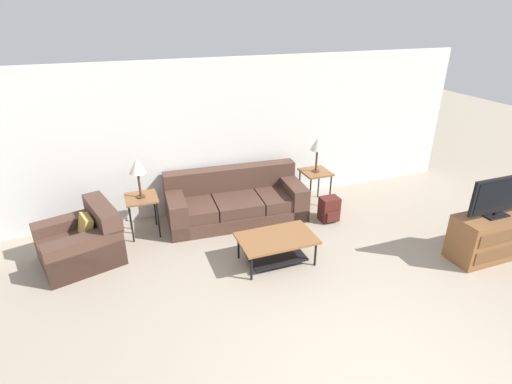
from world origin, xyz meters
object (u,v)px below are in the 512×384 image
(table_lamp_left, at_px, (137,167))
(backpack, at_px, (329,209))
(side_table_left, at_px, (142,201))
(television, at_px, (501,196))
(tv_console, at_px, (489,236))
(armchair, at_px, (83,242))
(coffee_table, at_px, (277,244))
(couch, at_px, (235,202))
(table_lamp_right, at_px, (317,145))
(side_table_right, at_px, (315,175))

(table_lamp_left, height_order, backpack, table_lamp_left)
(table_lamp_left, bearing_deg, side_table_left, -116.57)
(television, bearing_deg, tv_console, -90.00)
(tv_console, bearing_deg, backpack, 131.99)
(armchair, relative_size, side_table_left, 1.92)
(armchair, distance_m, coffee_table, 2.76)
(couch, bearing_deg, tv_console, -38.38)
(table_lamp_right, distance_m, television, 2.86)
(couch, height_order, table_lamp_left, table_lamp_left)
(table_lamp_right, bearing_deg, television, -57.78)
(side_table_left, xyz_separation_m, table_lamp_left, (0.00, 0.00, 0.57))
(side_table_right, xyz_separation_m, tv_console, (1.52, -2.42, -0.23))
(armchair, bearing_deg, side_table_left, 27.00)
(side_table_right, xyz_separation_m, table_lamp_left, (-3.05, 0.00, 0.57))
(table_lamp_right, bearing_deg, table_lamp_left, 180.00)
(table_lamp_right, bearing_deg, backpack, -95.38)
(side_table_left, distance_m, backpack, 3.08)
(couch, xyz_separation_m, side_table_left, (-1.53, 0.01, 0.28))
(coffee_table, distance_m, television, 3.13)
(side_table_right, distance_m, tv_console, 2.87)
(coffee_table, distance_m, side_table_right, 2.04)
(couch, height_order, backpack, couch)
(couch, height_order, coffee_table, couch)
(side_table_left, bearing_deg, tv_console, -27.85)
(side_table_left, height_order, table_lamp_left, table_lamp_left)
(side_table_left, xyz_separation_m, side_table_right, (3.05, 0.00, 0.00))
(table_lamp_right, relative_size, television, 0.62)
(armchair, xyz_separation_m, table_lamp_left, (0.90, 0.46, 0.85))
(table_lamp_left, relative_size, table_lamp_right, 1.00)
(couch, height_order, armchair, couch)
(couch, height_order, side_table_left, couch)
(armchair, bearing_deg, backpack, -2.92)
(table_lamp_left, relative_size, backpack, 1.49)
(tv_console, distance_m, backpack, 2.37)
(table_lamp_right, height_order, television, table_lamp_right)
(armchair, distance_m, tv_console, 5.81)
(couch, relative_size, side_table_left, 3.66)
(coffee_table, bearing_deg, table_lamp_right, 46.78)
(couch, height_order, tv_console, couch)
(table_lamp_right, bearing_deg, side_table_left, -180.00)
(side_table_left, height_order, backpack, side_table_left)
(armchair, distance_m, table_lamp_left, 1.32)
(side_table_right, bearing_deg, tv_console, -57.79)
(backpack, bearing_deg, table_lamp_left, 167.61)
(armchair, height_order, backpack, armchair)
(couch, relative_size, coffee_table, 2.19)
(side_table_left, bearing_deg, armchair, -153.00)
(side_table_left, height_order, television, television)
(side_table_right, xyz_separation_m, table_lamp_right, (0.00, 0.00, 0.57))
(television, bearing_deg, couch, 141.63)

